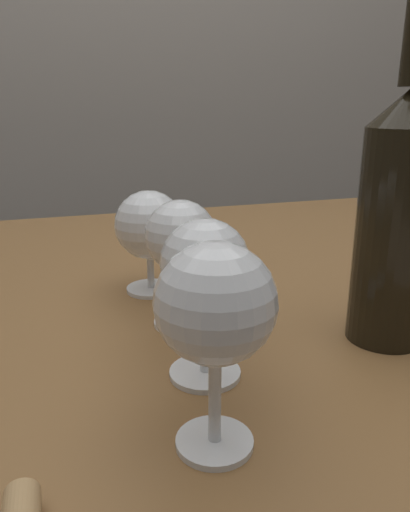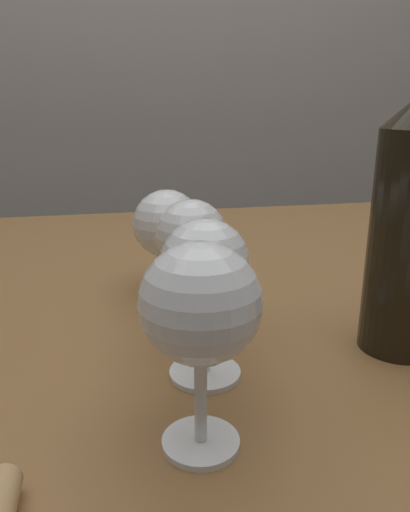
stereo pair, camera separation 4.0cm
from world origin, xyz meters
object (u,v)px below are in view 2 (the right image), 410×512
wine_glass_pinot (191,238)px  wine_glass_rose (167,226)px  wine_glass_chardonnay (205,268)px  wine_glass_empty (200,308)px

wine_glass_pinot → wine_glass_rose: wine_glass_pinot is taller
wine_glass_chardonnay → wine_glass_pinot: size_ratio=1.04×
wine_glass_chardonnay → wine_glass_pinot: bearing=86.3°
wine_glass_pinot → wine_glass_rose: (-0.01, 0.11, -0.01)m
wine_glass_rose → wine_glass_empty: bearing=-92.9°
wine_glass_empty → wine_glass_rose: bearing=87.1°
wine_glass_empty → wine_glass_chardonnay: wine_glass_empty is taller
wine_glass_chardonnay → wine_glass_rose: 0.22m
wine_glass_pinot → wine_glass_chardonnay: bearing=-93.7°
wine_glass_chardonnay → wine_glass_pinot: (0.01, 0.11, -0.00)m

